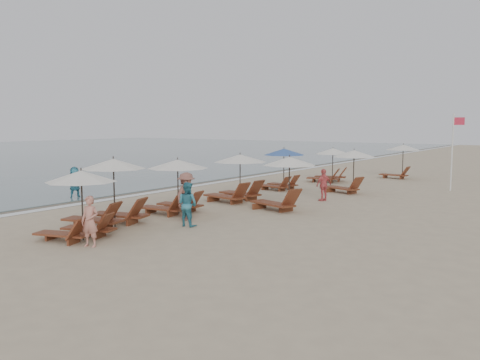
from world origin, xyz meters
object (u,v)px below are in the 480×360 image
Objects in this scene: lounger_station_4 at (281,167)px; beachgoer_mid_b at (186,196)px; beachgoer_mid_a at (187,204)px; lounger_station_2 at (174,185)px; beachgoer_near at (90,221)px; lounger_station_0 at (78,203)px; flag_pole_near at (453,148)px; inland_station_2 at (400,156)px; beachgoer_far_a at (324,185)px; lounger_station_3 at (235,178)px; lounger_station_5 at (329,165)px; lounger_station_1 at (109,195)px; inland_station_0 at (281,179)px; inland_station_1 at (349,166)px; waterline_walker at (75,182)px.

beachgoer_mid_b is at bearing -81.13° from lounger_station_4.
beachgoer_mid_a is 0.87× the size of beachgoer_mid_b.
lounger_station_2 is 5.85m from beachgoer_near.
lounger_station_0 is 1.62× the size of beachgoer_near.
lounger_station_2 is 15.61m from flag_pole_near.
beachgoer_near is at bearing -106.95° from flag_pole_near.
beachgoer_far_a is at bearing -89.28° from inland_station_2.
beachgoer_mid_b is at bearing -76.64° from lounger_station_3.
beachgoer_near is 4.78m from beachgoer_mid_b.
beachgoer_far_a is at bearing -119.48° from flag_pole_near.
lounger_station_2 reaches higher than lounger_station_5.
beachgoer_mid_b reaches higher than beachgoer_mid_a.
lounger_station_1 is 1.84× the size of beachgoer_near.
beachgoer_far_a is at bearing -32.83° from lounger_station_4.
beachgoer_near is at bearing -50.86° from lounger_station_1.
beachgoer_near is (1.55, -9.52, -0.32)m from lounger_station_3.
inland_station_2 is 1.44× the size of beachgoer_mid_b.
beachgoer_far_a is at bearing -99.88° from beachgoer_mid_a.
lounger_station_1 reaches higher than inland_station_0.
flag_pole_near is (5.84, 19.15, 1.55)m from beachgoer_near.
lounger_station_0 is at bearing -100.24° from inland_station_1.
inland_station_1 is 0.66× the size of flag_pole_near.
inland_station_2 is (-0.00, 8.46, 0.07)m from inland_station_1.
beachgoer_near is (-1.62, -23.67, -0.70)m from inland_station_2.
lounger_station_2 is 8.76m from lounger_station_4.
lounger_station_2 is at bearing -93.06° from lounger_station_3.
flag_pole_near is at bearing 67.27° from inland_station_0.
inland_station_1 reaches higher than beachgoer_near.
lounger_station_1 reaches higher than inland_station_2.
lounger_station_5 is 1.72× the size of beachgoer_far_a.
lounger_station_1 is 21.59m from inland_station_2.
lounger_station_0 is at bearing -65.69° from lounger_station_1.
beachgoer_near is at bearing 12.79° from beachgoer_far_a.
inland_station_2 is 1.69× the size of waterline_walker.
beachgoer_mid_a is at bearing -77.63° from lounger_station_4.
lounger_station_2 is 10.23m from inland_station_1.
inland_station_0 reaches higher than beachgoer_mid_b.
lounger_station_0 is at bearing 160.72° from beachgoer_mid_b.
inland_station_2 is (3.17, 14.16, 0.38)m from lounger_station_3.
inland_station_0 is (3.34, -5.71, 0.06)m from lounger_station_4.
lounger_station_1 is 11.94m from lounger_station_4.
lounger_station_3 is at bearing 86.94° from lounger_station_2.
lounger_station_5 reaches higher than waterline_walker.
lounger_station_3 is 4.83m from lounger_station_4.
lounger_station_0 is 1.56× the size of beachgoer_mid_a.
flag_pole_near is at bearing 69.81° from lounger_station_0.
inland_station_1 is (3.17, 5.70, 0.31)m from lounger_station_3.
inland_station_2 is at bearing 55.38° from lounger_station_5.
beachgoer_far_a is 0.37× the size of flag_pole_near.
inland_station_1 is (3.56, 12.83, 0.30)m from lounger_station_1.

